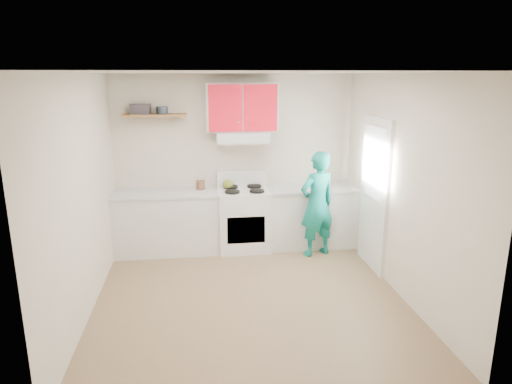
{
  "coord_description": "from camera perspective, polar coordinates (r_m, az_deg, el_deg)",
  "views": [
    {
      "loc": [
        -0.57,
        -4.87,
        2.57
      ],
      "look_at": [
        0.15,
        0.55,
        1.15
      ],
      "focal_mm": 31.56,
      "sensor_mm": 36.0,
      "label": 1
    }
  ],
  "objects": [
    {
      "name": "range_hood",
      "position": [
        6.64,
        -1.73,
        6.98
      ],
      "size": [
        0.76,
        0.44,
        0.15
      ],
      "primitive_type": "cube",
      "color": "silver",
      "rests_on": "back_wall"
    },
    {
      "name": "stove",
      "position": [
        6.81,
        -1.56,
        -3.49
      ],
      "size": [
        0.76,
        0.65,
        0.92
      ],
      "primitive_type": "cube",
      "color": "white",
      "rests_on": "floor"
    },
    {
      "name": "front_wall",
      "position": [
        3.28,
        3.08,
        -8.25
      ],
      "size": [
        3.6,
        0.04,
        2.6
      ],
      "primitive_type": "cube",
      "color": "beige",
      "rests_on": "floor"
    },
    {
      "name": "person",
      "position": [
        6.54,
        7.76,
        -1.54
      ],
      "size": [
        0.66,
        0.54,
        1.54
      ],
      "primitive_type": "imported",
      "rotation": [
        0.0,
        0.0,
        3.49
      ],
      "color": "#0E8376",
      "rests_on": "floor"
    },
    {
      "name": "tin",
      "position": [
        6.67,
        -11.82,
        10.12
      ],
      "size": [
        0.2,
        0.2,
        0.1
      ],
      "primitive_type": "cylinder",
      "rotation": [
        0.0,
        0.0,
        0.19
      ],
      "color": "#333D4C",
      "rests_on": "shelf"
    },
    {
      "name": "kettle",
      "position": [
        6.76,
        -3.57,
        1.03
      ],
      "size": [
        0.21,
        0.21,
        0.14
      ],
      "primitive_type": "ellipsoid",
      "rotation": [
        0.0,
        0.0,
        -0.35
      ],
      "color": "olive",
      "rests_on": "stove"
    },
    {
      "name": "door",
      "position": [
        6.24,
        14.78,
        -0.27
      ],
      "size": [
        0.05,
        0.85,
        2.05
      ],
      "primitive_type": "cube",
      "color": "white",
      "rests_on": "floor"
    },
    {
      "name": "counter_right",
      "position": [
        7.02,
        6.91,
        -3.13
      ],
      "size": [
        1.32,
        0.6,
        0.9
      ],
      "primitive_type": "cube",
      "color": "silver",
      "rests_on": "floor"
    },
    {
      "name": "cutting_board",
      "position": [
        6.74,
        4.44,
        0.25
      ],
      "size": [
        0.37,
        0.31,
        0.02
      ],
      "primitive_type": "cube",
      "rotation": [
        0.0,
        0.0,
        -0.23
      ],
      "color": "olive",
      "rests_on": "counter_right"
    },
    {
      "name": "door_glass",
      "position": [
        6.13,
        14.8,
        3.56
      ],
      "size": [
        0.01,
        0.55,
        0.95
      ],
      "primitive_type": "cube",
      "color": "white",
      "rests_on": "door"
    },
    {
      "name": "upper_cabinets",
      "position": [
        6.65,
        -1.8,
        10.68
      ],
      "size": [
        1.02,
        0.33,
        0.7
      ],
      "primitive_type": "cube",
      "color": "red",
      "rests_on": "back_wall"
    },
    {
      "name": "shelf",
      "position": [
        6.67,
        -12.71,
        9.48
      ],
      "size": [
        0.9,
        0.3,
        0.04
      ],
      "primitive_type": "cube",
      "color": "brown",
      "rests_on": "back_wall"
    },
    {
      "name": "silicone_mat",
      "position": [
        7.06,
        10.22,
        0.66
      ],
      "size": [
        0.34,
        0.31,
        0.01
      ],
      "primitive_type": "cube",
      "rotation": [
        0.0,
        0.0,
        0.32
      ],
      "color": "#B11212",
      "rests_on": "counter_right"
    },
    {
      "name": "right_wall",
      "position": [
        5.56,
        17.89,
        0.65
      ],
      "size": [
        0.04,
        3.8,
        2.6
      ],
      "primitive_type": "cube",
      "color": "beige",
      "rests_on": "floor"
    },
    {
      "name": "crock",
      "position": [
        6.75,
        -7.04,
        0.8
      ],
      "size": [
        0.16,
        0.16,
        0.16
      ],
      "primitive_type": "cylinder",
      "rotation": [
        0.0,
        0.0,
        -0.29
      ],
      "color": "brown",
      "rests_on": "counter_left"
    },
    {
      "name": "books",
      "position": [
        6.68,
        -14.43,
        10.14
      ],
      "size": [
        0.28,
        0.22,
        0.14
      ],
      "primitive_type": "cube",
      "rotation": [
        0.0,
        0.0,
        -0.09
      ],
      "color": "#3A3339",
      "rests_on": "shelf"
    },
    {
      "name": "back_wall",
      "position": [
        6.91,
        -2.72,
        3.95
      ],
      "size": [
        3.6,
        0.04,
        2.6
      ],
      "primitive_type": "cube",
      "color": "beige",
      "rests_on": "floor"
    },
    {
      "name": "left_wall",
      "position": [
        5.18,
        -21.06,
        -0.62
      ],
      "size": [
        0.04,
        3.8,
        2.6
      ],
      "primitive_type": "cube",
      "color": "beige",
      "rests_on": "floor"
    },
    {
      "name": "ceiling",
      "position": [
        4.9,
        -0.92,
        14.92
      ],
      "size": [
        3.6,
        3.8,
        0.04
      ],
      "primitive_type": "cube",
      "color": "white",
      "rests_on": "floor"
    },
    {
      "name": "floor",
      "position": [
        5.53,
        -0.81,
        -13.11
      ],
      "size": [
        3.8,
        3.8,
        0.0
      ],
      "primitive_type": "plane",
      "color": "brown",
      "rests_on": "ground"
    },
    {
      "name": "counter_left",
      "position": [
        6.82,
        -11.17,
        -3.83
      ],
      "size": [
        1.52,
        0.6,
        0.9
      ],
      "primitive_type": "cube",
      "color": "silver",
      "rests_on": "floor"
    }
  ]
}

